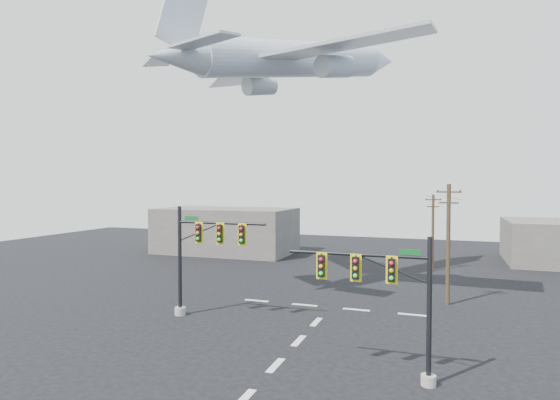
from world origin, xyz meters
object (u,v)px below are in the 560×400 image
at_px(signal_mast_far, 200,255).
at_px(airliner, 296,60).
at_px(utility_pole_b, 433,231).
at_px(signal_mast_near, 391,299).
at_px(utility_pole_a, 448,242).

bearing_deg(signal_mast_far, airliner, 70.59).
xyz_separation_m(utility_pole_b, airliner, (-11.18, -13.06, 15.80)).
bearing_deg(signal_mast_near, utility_pole_a, 80.65).
relative_size(signal_mast_near, airliner, 0.27).
height_order(signal_mast_near, signal_mast_far, signal_mast_far).
height_order(utility_pole_b, airliner, airliner).
bearing_deg(utility_pole_a, signal_mast_near, -84.02).
bearing_deg(signal_mast_near, airliner, 121.00).
relative_size(utility_pole_a, airliner, 0.36).
bearing_deg(airliner, signal_mast_far, -169.50).
height_order(signal_mast_far, utility_pole_a, utility_pole_a).
xyz_separation_m(signal_mast_far, utility_pole_b, (14.86, 23.50, -0.07)).
bearing_deg(airliner, utility_pole_b, -10.66).
bearing_deg(utility_pole_b, signal_mast_far, -138.91).
relative_size(signal_mast_far, airliner, 0.30).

